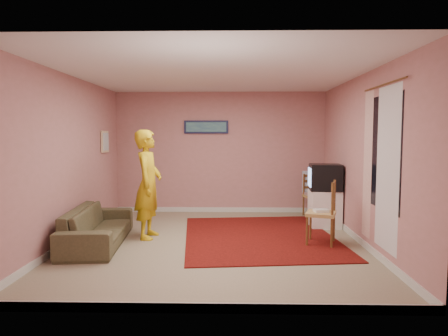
{
  "coord_description": "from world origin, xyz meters",
  "views": [
    {
      "loc": [
        0.27,
        -6.12,
        1.68
      ],
      "look_at": [
        0.12,
        0.6,
        1.12
      ],
      "focal_mm": 32.0,
      "sensor_mm": 36.0,
      "label": 1
    }
  ],
  "objects_px": {
    "crt_tv": "(325,177)",
    "sofa": "(98,226)",
    "tv_cabinet": "(325,209)",
    "chair_a": "(314,191)",
    "chair_b": "(321,206)",
    "person": "(148,184)"
  },
  "relations": [
    {
      "from": "crt_tv",
      "to": "sofa",
      "type": "relative_size",
      "value": 0.31
    },
    {
      "from": "tv_cabinet",
      "to": "chair_a",
      "type": "height_order",
      "value": "chair_a"
    },
    {
      "from": "chair_b",
      "to": "sofa",
      "type": "xyz_separation_m",
      "value": [
        -3.43,
        -0.08,
        -0.32
      ]
    },
    {
      "from": "sofa",
      "to": "person",
      "type": "xyz_separation_m",
      "value": [
        0.7,
        0.43,
        0.6
      ]
    },
    {
      "from": "tv_cabinet",
      "to": "person",
      "type": "distance_m",
      "value": 3.21
    },
    {
      "from": "chair_a",
      "to": "sofa",
      "type": "xyz_separation_m",
      "value": [
        -3.75,
        -2.17,
        -0.25
      ]
    },
    {
      "from": "tv_cabinet",
      "to": "person",
      "type": "bearing_deg",
      "value": -164.98
    },
    {
      "from": "tv_cabinet",
      "to": "person",
      "type": "height_order",
      "value": "person"
    },
    {
      "from": "chair_b",
      "to": "sofa",
      "type": "bearing_deg",
      "value": -70.17
    },
    {
      "from": "tv_cabinet",
      "to": "crt_tv",
      "type": "bearing_deg",
      "value": 175.47
    },
    {
      "from": "crt_tv",
      "to": "chair_b",
      "type": "height_order",
      "value": "crt_tv"
    },
    {
      "from": "crt_tv",
      "to": "person",
      "type": "relative_size",
      "value": 0.34
    },
    {
      "from": "chair_b",
      "to": "sofa",
      "type": "distance_m",
      "value": 3.44
    },
    {
      "from": "tv_cabinet",
      "to": "chair_b",
      "type": "bearing_deg",
      "value": -105.59
    },
    {
      "from": "chair_b",
      "to": "chair_a",
      "type": "bearing_deg",
      "value": -170.27
    },
    {
      "from": "crt_tv",
      "to": "tv_cabinet",
      "type": "bearing_deg",
      "value": 0.0
    },
    {
      "from": "chair_a",
      "to": "chair_b",
      "type": "relative_size",
      "value": 0.85
    },
    {
      "from": "chair_a",
      "to": "person",
      "type": "bearing_deg",
      "value": -159.27
    },
    {
      "from": "person",
      "to": "sofa",
      "type": "bearing_deg",
      "value": 124.42
    },
    {
      "from": "tv_cabinet",
      "to": "chair_b",
      "type": "height_order",
      "value": "chair_b"
    },
    {
      "from": "tv_cabinet",
      "to": "sofa",
      "type": "distance_m",
      "value": 3.95
    },
    {
      "from": "sofa",
      "to": "tv_cabinet",
      "type": "bearing_deg",
      "value": -76.98
    }
  ]
}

